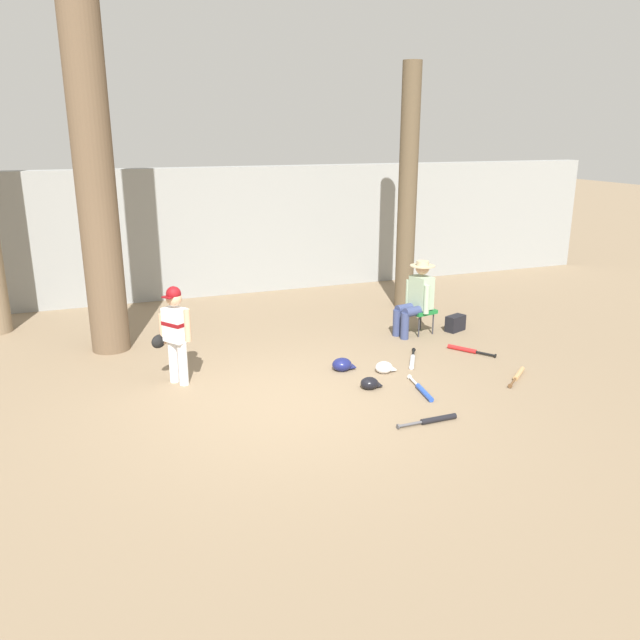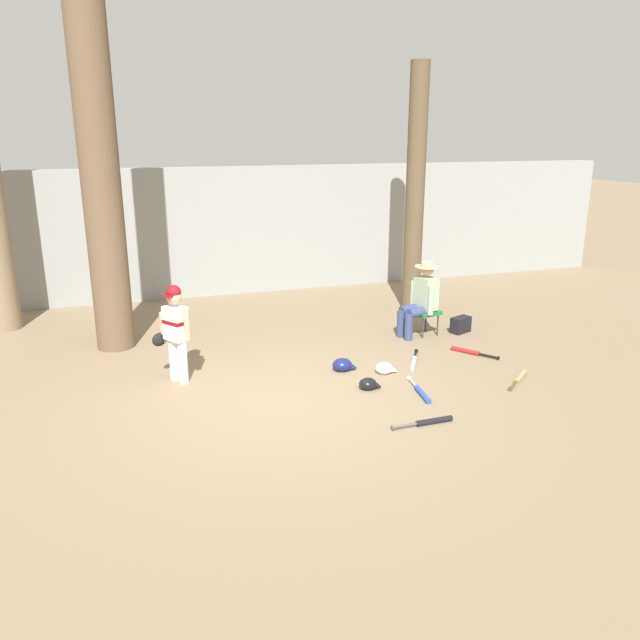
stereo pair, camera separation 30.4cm
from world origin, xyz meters
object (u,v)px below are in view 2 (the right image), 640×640
object	(u,v)px
bat_red_barrel	(469,352)
batting_helmet_white	(384,368)
tree_behind_spectator	(415,201)
handbag_beside_stool	(461,325)
bat_blue_youth	(421,392)
folding_stool	(425,313)
bat_wood_tan	(519,378)
seated_spectator	(421,297)
bat_black_composite	(429,422)
young_ballplayer	(175,327)
batting_helmet_navy	(342,365)
bat_aluminum_silver	(414,362)
tree_near_player	(101,188)

from	to	relation	value
bat_red_barrel	batting_helmet_white	size ratio (longest dim) A/B	2.33
tree_behind_spectator	handbag_beside_stool	size ratio (longest dim) A/B	13.01
handbag_beside_stool	bat_blue_youth	bearing A→B (deg)	-130.51
bat_blue_youth	tree_behind_spectator	bearing A→B (deg)	65.62
folding_stool	bat_red_barrel	xyz separation A→B (m)	(0.20, -1.05, -0.33)
folding_stool	bat_wood_tan	xyz separation A→B (m)	(0.29, -2.17, -0.33)
seated_spectator	bat_black_composite	xyz separation A→B (m)	(-1.38, -2.96, -0.61)
tree_behind_spectator	young_ballplayer	world-z (taller)	tree_behind_spectator
folding_stool	handbag_beside_stool	bearing A→B (deg)	-8.65
seated_spectator	handbag_beside_stool	world-z (taller)	seated_spectator
seated_spectator	handbag_beside_stool	bearing A→B (deg)	-5.91
young_ballplayer	batting_helmet_navy	bearing A→B (deg)	-8.47
bat_aluminum_silver	tree_near_player	bearing A→B (deg)	151.93
tree_near_player	bat_red_barrel	size ratio (longest dim) A/B	8.73
batting_helmet_white	bat_red_barrel	bearing A→B (deg)	12.07
seated_spectator	batting_helmet_navy	bearing A→B (deg)	-148.12
bat_aluminum_silver	batting_helmet_navy	xyz separation A→B (m)	(-1.05, 0.08, 0.05)
tree_behind_spectator	batting_helmet_navy	bearing A→B (deg)	-131.46
tree_behind_spectator	seated_spectator	size ratio (longest dim) A/B	3.68
handbag_beside_stool	bat_aluminum_silver	xyz separation A→B (m)	(-1.39, -1.08, -0.10)
seated_spectator	bat_aluminum_silver	xyz separation A→B (m)	(-0.68, -1.16, -0.61)
bat_blue_youth	batting_helmet_navy	bearing A→B (deg)	120.45
handbag_beside_stool	bat_aluminum_silver	size ratio (longest dim) A/B	0.50
bat_blue_youth	folding_stool	bearing A→B (deg)	61.75
seated_spectator	bat_blue_youth	distance (m)	2.50
tree_behind_spectator	bat_red_barrel	world-z (taller)	tree_behind_spectator
tree_near_player	batting_helmet_white	xyz separation A→B (m)	(3.44, -2.32, -2.32)
tree_near_player	folding_stool	distance (m)	5.26
young_ballplayer	bat_wood_tan	bearing A→B (deg)	-18.07
tree_behind_spectator	bat_aluminum_silver	xyz separation A→B (m)	(-1.30, -2.74, -1.94)
batting_helmet_white	batting_helmet_navy	world-z (taller)	batting_helmet_navy
seated_spectator	handbag_beside_stool	distance (m)	0.88
tree_near_player	batting_helmet_navy	distance (m)	4.26
tree_near_player	bat_blue_youth	size ratio (longest dim) A/B	7.32
tree_behind_spectator	folding_stool	bearing A→B (deg)	-108.53
bat_black_composite	bat_red_barrel	bearing A→B (deg)	49.00
handbag_beside_stool	young_ballplayer	bearing A→B (deg)	-171.72
folding_stool	batting_helmet_navy	xyz separation A→B (m)	(-1.82, -1.09, -0.28)
handbag_beside_stool	bat_aluminum_silver	distance (m)	1.76
young_ballplayer	seated_spectator	xyz separation A→B (m)	(3.92, 0.75, -0.10)
tree_behind_spectator	batting_helmet_white	bearing A→B (deg)	-122.08
bat_black_composite	young_ballplayer	bearing A→B (deg)	139.02
young_ballplayer	batting_helmet_white	size ratio (longest dim) A/B	4.63
tree_near_player	tree_behind_spectator	bearing A→B (deg)	6.63
young_ballplayer	seated_spectator	world-z (taller)	young_ballplayer
young_ballplayer	batting_helmet_navy	world-z (taller)	young_ballplayer
bat_wood_tan	bat_black_composite	bearing A→B (deg)	-155.43
bat_red_barrel	folding_stool	bearing A→B (deg)	100.84
bat_red_barrel	bat_aluminum_silver	bearing A→B (deg)	-172.50
batting_helmet_navy	bat_blue_youth	bearing A→B (deg)	-59.55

